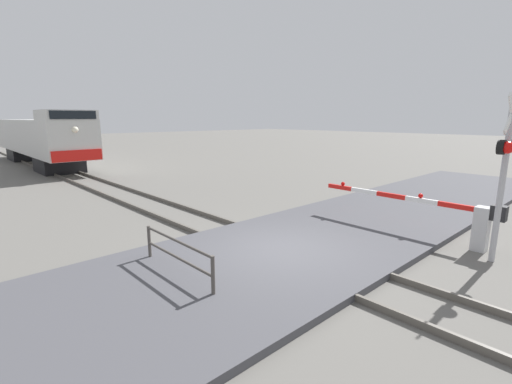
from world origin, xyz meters
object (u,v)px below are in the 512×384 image
crossing_gate (456,217)px  locomotive (39,138)px  guard_railing (177,253)px  crossing_signal (506,160)px

crossing_gate → locomotive: bearing=98.5°
locomotive → guard_railing: 24.52m
locomotive → crossing_signal: 29.00m
locomotive → crossing_gate: 27.99m
crossing_signal → guard_railing: size_ratio=1.51×
guard_railing → locomotive: bearing=83.5°
crossing_signal → crossing_gate: size_ratio=0.75×
locomotive → crossing_gate: bearing=-81.5°
crossing_gate → guard_railing: bearing=154.3°
locomotive → guard_railing: size_ratio=6.64×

